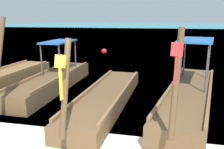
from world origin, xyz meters
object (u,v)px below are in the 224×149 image
(longtail_boat_pink_ribbon, at_px, (53,81))
(longtail_boat_yellow_ribbon, at_px, (106,98))
(longtail_boat_red_ribbon, at_px, (190,96))
(mooring_buoy_near, at_px, (104,51))

(longtail_boat_pink_ribbon, xyz_separation_m, longtail_boat_yellow_ribbon, (2.47, -1.23, -0.10))
(longtail_boat_pink_ribbon, relative_size, longtail_boat_red_ribbon, 0.91)
(mooring_buoy_near, bearing_deg, longtail_boat_red_ribbon, -62.19)
(longtail_boat_red_ribbon, bearing_deg, longtail_boat_pink_ribbon, 171.46)
(longtail_boat_red_ribbon, distance_m, mooring_buoy_near, 11.45)
(longtail_boat_pink_ribbon, relative_size, mooring_buoy_near, 14.33)
(longtail_boat_pink_ribbon, bearing_deg, longtail_boat_red_ribbon, -8.54)
(longtail_boat_yellow_ribbon, bearing_deg, longtail_boat_red_ribbon, 9.98)
(longtail_boat_red_ribbon, xyz_separation_m, mooring_buoy_near, (-5.34, 10.12, -0.14))
(longtail_boat_yellow_ribbon, height_order, longtail_boat_red_ribbon, longtail_boat_red_ribbon)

